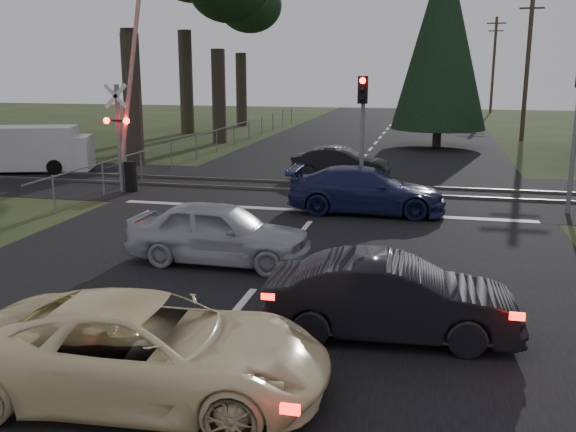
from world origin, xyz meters
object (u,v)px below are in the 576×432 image
(traffic_signal_center, at_px, (362,115))
(utility_pole_mid, at_px, (528,61))
(cream_coupe, at_px, (147,350))
(silver_car, at_px, (220,233))
(blue_sedan, at_px, (366,190))
(utility_pole_far, at_px, (494,63))
(crossing_signal, at_px, (125,135))
(white_van, at_px, (33,149))
(dark_hatchback, at_px, (391,298))
(dark_car_far, at_px, (341,164))

(traffic_signal_center, height_order, utility_pole_mid, utility_pole_mid)
(traffic_signal_center, relative_size, cream_coupe, 0.83)
(silver_car, bearing_deg, blue_sedan, -22.78)
(utility_pole_mid, distance_m, utility_pole_far, 25.00)
(crossing_signal, distance_m, white_van, 6.91)
(utility_pole_mid, xyz_separation_m, dark_hatchback, (-5.65, -30.93, -4.05))
(dark_car_far, bearing_deg, cream_coupe, -175.68)
(dark_car_far, height_order, white_van, white_van)
(cream_coupe, distance_m, dark_hatchback, 4.11)
(white_van, bearing_deg, dark_hatchback, -59.49)
(traffic_signal_center, xyz_separation_m, cream_coupe, (-1.20, -14.36, -2.12))
(crossing_signal, distance_m, traffic_signal_center, 8.36)
(utility_pole_mid, distance_m, dark_car_far, 18.58)
(traffic_signal_center, bearing_deg, white_van, 170.55)
(traffic_signal_center, xyz_separation_m, silver_car, (-2.25, -8.29, -2.09))
(crossing_signal, xyz_separation_m, white_van, (-5.99, 3.27, -1.08))
(cream_coupe, bearing_deg, blue_sedan, -12.04)
(blue_sedan, distance_m, dark_car_far, 6.01)
(utility_pole_far, xyz_separation_m, cream_coupe, (-8.70, -58.68, -4.04))
(dark_hatchback, bearing_deg, silver_car, 47.30)
(traffic_signal_center, xyz_separation_m, dark_car_far, (-1.20, 3.43, -2.17))
(white_van, bearing_deg, blue_sedan, -36.36)
(utility_pole_far, distance_m, dark_car_far, 42.01)
(traffic_signal_center, height_order, blue_sedan, traffic_signal_center)
(utility_pole_mid, bearing_deg, traffic_signal_center, -111.21)
(traffic_signal_center, relative_size, utility_pole_mid, 0.46)
(utility_pole_far, bearing_deg, dark_car_far, -102.01)
(dark_car_far, bearing_deg, dark_hatchback, -164.20)
(crossing_signal, bearing_deg, utility_pole_mid, 52.03)
(utility_pole_far, bearing_deg, white_van, -117.42)
(silver_car, bearing_deg, dark_car_far, -3.43)
(traffic_signal_center, xyz_separation_m, blue_sedan, (0.45, -2.35, -2.11))
(utility_pole_mid, distance_m, blue_sedan, 23.15)
(traffic_signal_center, relative_size, utility_pole_far, 0.46)
(crossing_signal, relative_size, silver_car, 1.66)
(crossing_signal, distance_m, silver_car, 9.63)
(traffic_signal_center, distance_m, blue_sedan, 3.19)
(cream_coupe, bearing_deg, dark_car_far, -4.21)
(crossing_signal, distance_m, dark_car_far, 8.41)
(utility_pole_far, xyz_separation_m, dark_hatchback, (-5.65, -55.93, -4.05))
(crossing_signal, bearing_deg, blue_sedan, -9.51)
(silver_car, height_order, blue_sedan, silver_car)
(blue_sedan, height_order, white_van, white_van)
(utility_pole_far, distance_m, dark_hatchback, 56.36)
(cream_coupe, distance_m, white_van, 21.23)
(crossing_signal, height_order, blue_sedan, crossing_signal)
(utility_pole_mid, bearing_deg, blue_sedan, -108.02)
(crossing_signal, distance_m, cream_coupe, 15.27)
(silver_car, relative_size, dark_car_far, 1.09)
(utility_pole_mid, distance_m, cream_coupe, 35.02)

